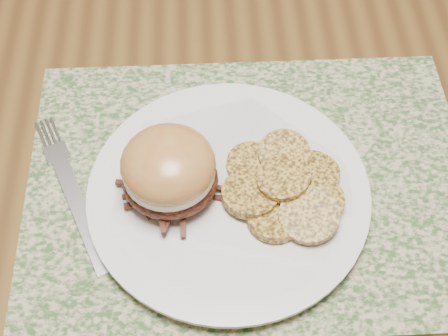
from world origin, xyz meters
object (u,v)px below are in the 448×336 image
(dining_table, at_px, (43,64))
(fork, at_px, (72,190))
(pork_sandwich, at_px, (169,171))
(dinner_plate, at_px, (229,194))

(dining_table, height_order, fork, fork)
(dining_table, bearing_deg, fork, -72.93)
(pork_sandwich, bearing_deg, dinner_plate, 2.19)
(dining_table, xyz_separation_m, dinner_plate, (0.24, -0.27, 0.09))
(fork, bearing_deg, dining_table, 83.81)
(dinner_plate, distance_m, fork, 0.16)
(fork, bearing_deg, dinner_plate, -28.86)
(pork_sandwich, bearing_deg, fork, 176.97)
(dining_table, height_order, pork_sandwich, pork_sandwich)
(dining_table, relative_size, fork, 7.85)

